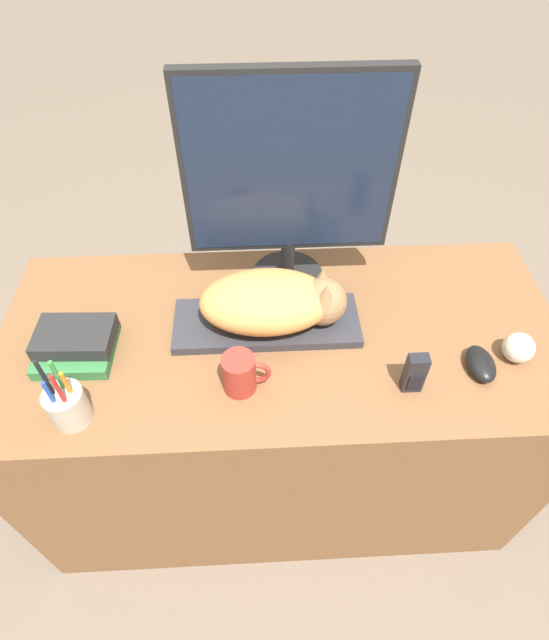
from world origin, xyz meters
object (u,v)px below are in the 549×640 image
(monitor, at_px, (290,177))
(baseball, at_px, (518,348))
(cat, at_px, (277,301))
(phone, at_px, (415,373))
(computer_mouse, at_px, (481,364))
(keyboard, at_px, (267,323))
(book_stack, at_px, (76,343))
(coffee_mug, at_px, (241,374))
(pen_cup, at_px, (67,405))

(monitor, distance_m, baseball, 0.67)
(cat, xyz_separation_m, phone, (0.29, -0.20, -0.04))
(baseball, bearing_deg, cat, 167.03)
(monitor, height_order, computer_mouse, monitor)
(keyboard, distance_m, book_stack, 0.46)
(coffee_mug, height_order, baseball, coffee_mug)
(cat, bearing_deg, coffee_mug, -116.39)
(pen_cup, height_order, phone, pen_cup)
(keyboard, xyz_separation_m, book_stack, (-0.46, -0.06, 0.02))
(baseball, height_order, phone, phone)
(keyboard, relative_size, pen_cup, 2.38)
(coffee_mug, height_order, book_stack, coffee_mug)
(keyboard, height_order, coffee_mug, coffee_mug)
(pen_cup, distance_m, book_stack, 0.19)
(phone, bearing_deg, computer_mouse, 14.02)
(cat, distance_m, baseball, 0.58)
(coffee_mug, xyz_separation_m, book_stack, (-0.39, 0.12, -0.02))
(coffee_mug, bearing_deg, cat, 63.61)
(monitor, relative_size, coffee_mug, 5.17)
(keyboard, relative_size, monitor, 0.82)
(computer_mouse, height_order, coffee_mug, coffee_mug)
(keyboard, relative_size, book_stack, 2.48)
(pen_cup, bearing_deg, coffee_mug, 9.64)
(coffee_mug, relative_size, pen_cup, 0.56)
(computer_mouse, xyz_separation_m, phone, (-0.17, -0.04, 0.03))
(monitor, height_order, book_stack, monitor)
(monitor, height_order, coffee_mug, monitor)
(pen_cup, xyz_separation_m, baseball, (1.02, 0.11, -0.01))
(cat, relative_size, computer_mouse, 3.37)
(coffee_mug, xyz_separation_m, phone, (0.38, -0.02, 0.00))
(computer_mouse, height_order, book_stack, book_stack)
(cat, xyz_separation_m, coffee_mug, (-0.09, -0.18, -0.04))
(keyboard, distance_m, coffee_mug, 0.20)
(coffee_mug, bearing_deg, pen_cup, -170.36)
(phone, bearing_deg, keyboard, 147.66)
(monitor, height_order, pen_cup, monitor)
(computer_mouse, relative_size, book_stack, 0.57)
(pen_cup, distance_m, phone, 0.75)
(keyboard, bearing_deg, baseball, -12.42)
(keyboard, distance_m, baseball, 0.60)
(computer_mouse, height_order, pen_cup, pen_cup)
(baseball, bearing_deg, phone, -164.77)
(phone, distance_m, book_stack, 0.79)
(keyboard, relative_size, cat, 1.30)
(cat, height_order, phone, cat)
(monitor, xyz_separation_m, computer_mouse, (0.43, -0.33, -0.30))
(cat, height_order, pen_cup, pen_cup)
(monitor, bearing_deg, computer_mouse, -37.92)
(keyboard, relative_size, computer_mouse, 4.38)
(cat, xyz_separation_m, monitor, (0.04, 0.17, 0.23))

